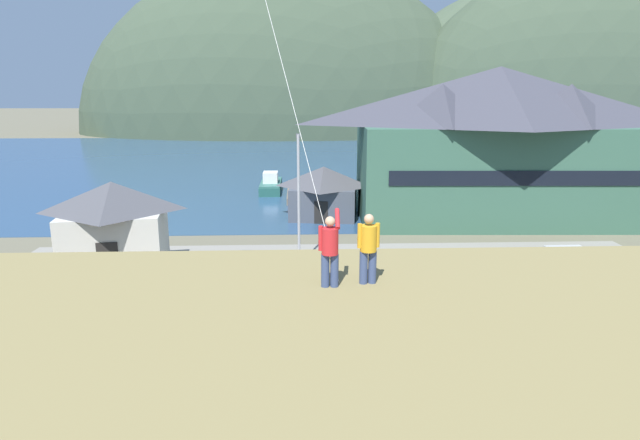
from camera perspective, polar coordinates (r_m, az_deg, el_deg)
ground_plane at (r=23.97m, az=3.45°, el=-12.75°), size 600.00×600.00×0.00m
parking_lot_pad at (r=28.50m, az=2.46°, el=-8.21°), size 40.00×20.00×0.10m
bay_water at (r=82.09m, az=-0.67°, el=6.13°), size 360.00×84.00×0.03m
far_hill_west_ridge at (r=142.10m, az=-3.67°, el=9.24°), size 102.35×55.66×82.99m
far_hill_east_peak at (r=154.86m, az=22.07°, el=8.65°), size 92.48×47.02×74.47m
far_hill_center_saddle at (r=151.59m, az=27.78°, el=8.00°), size 104.36×48.07×82.59m
harbor_lodge at (r=46.57m, az=17.97°, el=7.95°), size 23.44×11.96×12.35m
storage_shed_near_lot at (r=33.04m, az=-20.69°, el=-0.84°), size 6.44×5.97×5.59m
storage_shed_waterside at (r=45.77m, az=0.38°, el=3.04°), size 6.45×5.98×4.33m
wharf_dock at (r=55.98m, az=-1.77°, el=2.98°), size 3.20×10.61×0.70m
moored_boat_wharfside at (r=58.04m, az=-5.16°, el=3.69°), size 2.18×6.72×2.16m
moored_boat_outer_mooring at (r=53.87m, az=2.05°, el=2.97°), size 2.63×7.60×2.16m
parked_car_back_row_right at (r=29.32m, az=5.16°, el=-5.50°), size 4.26×2.18×1.82m
parked_car_lone_by_shed at (r=26.09m, az=24.84°, el=-9.23°), size 4.32×2.29×1.82m
parked_car_mid_row_center at (r=33.71m, az=24.59°, el=-4.16°), size 4.24×2.14×1.82m
parked_car_mid_row_far at (r=24.45m, az=7.66°, el=-9.56°), size 4.31×2.26×1.82m
parked_car_mid_row_near at (r=29.86m, az=-6.22°, el=-5.17°), size 4.35×2.36×1.82m
parking_light_pole at (r=32.48m, az=-2.25°, el=2.91°), size 0.24×0.78×7.94m
person_kite_flyer at (r=12.94m, az=1.04°, el=-3.02°), size 0.52×0.65×1.86m
person_companion at (r=13.22m, az=5.09°, el=-2.78°), size 0.55×0.40×1.74m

